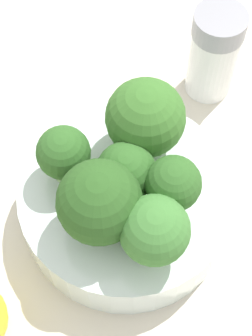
% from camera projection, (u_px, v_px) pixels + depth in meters
% --- Properties ---
extents(ground_plane, '(3.00, 3.00, 0.00)m').
position_uv_depth(ground_plane, '(126.00, 214.00, 0.43)').
color(ground_plane, beige).
extents(bowl, '(0.15, 0.15, 0.04)m').
position_uv_depth(bowl, '(126.00, 203.00, 0.41)').
color(bowl, silver).
rests_on(bowl, ground_plane).
extents(broccoli_floret_0, '(0.06, 0.06, 0.06)m').
position_uv_depth(broccoli_floret_0, '(145.00, 119.00, 0.38)').
color(broccoli_floret_0, '#84AD66').
rests_on(broccoli_floret_0, bowl).
extents(broccoli_floret_1, '(0.04, 0.04, 0.05)m').
position_uv_depth(broccoli_floret_1, '(126.00, 173.00, 0.37)').
color(broccoli_floret_1, '#7A9E5B').
rests_on(broccoli_floret_1, bowl).
extents(broccoli_floret_2, '(0.06, 0.06, 0.06)m').
position_uv_depth(broccoli_floret_2, '(100.00, 203.00, 0.35)').
color(broccoli_floret_2, '#84AD66').
rests_on(broccoli_floret_2, bowl).
extents(broccoli_floret_3, '(0.04, 0.04, 0.05)m').
position_uv_depth(broccoli_floret_3, '(64.00, 154.00, 0.38)').
color(broccoli_floret_3, '#8EB770').
rests_on(broccoli_floret_3, bowl).
extents(broccoli_floret_4, '(0.04, 0.04, 0.05)m').
position_uv_depth(broccoli_floret_4, '(154.00, 231.00, 0.34)').
color(broccoli_floret_4, '#84AD66').
rests_on(broccoli_floret_4, bowl).
extents(broccoli_floret_5, '(0.04, 0.04, 0.05)m').
position_uv_depth(broccoli_floret_5, '(173.00, 185.00, 0.36)').
color(broccoli_floret_5, '#7A9E5B').
rests_on(broccoli_floret_5, bowl).
extents(pepper_shaker, '(0.04, 0.04, 0.08)m').
position_uv_depth(pepper_shaker, '(214.00, 53.00, 0.45)').
color(pepper_shaker, silver).
rests_on(pepper_shaker, ground_plane).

